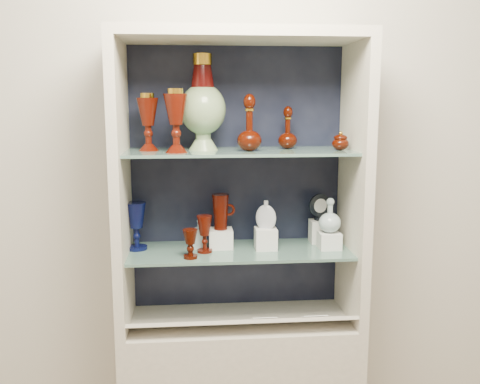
{
  "coord_description": "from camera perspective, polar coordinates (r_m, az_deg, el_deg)",
  "views": [
    {
      "loc": [
        -0.19,
        -0.62,
        1.68
      ],
      "look_at": [
        0.0,
        1.53,
        1.3
      ],
      "focal_mm": 40.0,
      "sensor_mm": 36.0,
      "label": 1
    }
  ],
  "objects": [
    {
      "name": "wall_back",
      "position": [
        2.39,
        -0.47,
        3.26
      ],
      "size": [
        3.5,
        0.02,
        2.8
      ],
      "primitive_type": "cube",
      "color": "beige",
      "rests_on": "ground"
    },
    {
      "name": "cabinet_back_panel",
      "position": [
        2.37,
        -0.41,
        1.38
      ],
      "size": [
        0.98,
        0.02,
        1.15
      ],
      "primitive_type": "cube",
      "color": "black",
      "rests_on": "cabinet_base"
    },
    {
      "name": "cabinet_side_left",
      "position": [
        2.2,
        -12.57,
        0.45
      ],
      "size": [
        0.04,
        0.4,
        1.15
      ],
      "primitive_type": "cube",
      "color": "beige",
      "rests_on": "cabinet_base"
    },
    {
      "name": "cabinet_side_right",
      "position": [
        2.28,
        12.1,
        0.81
      ],
      "size": [
        0.04,
        0.4,
        1.15
      ],
      "primitive_type": "cube",
      "color": "beige",
      "rests_on": "cabinet_base"
    },
    {
      "name": "cabinet_top_cap",
      "position": [
        2.17,
        0.0,
        16.33
      ],
      "size": [
        1.0,
        0.4,
        0.04
      ],
      "primitive_type": "cube",
      "color": "beige",
      "rests_on": "cabinet_side_left"
    },
    {
      "name": "shelf_lower",
      "position": [
        2.27,
        -0.05,
        -6.29
      ],
      "size": [
        0.92,
        0.34,
        0.01
      ],
      "primitive_type": "cube",
      "color": "slate",
      "rests_on": "cabinet_side_left"
    },
    {
      "name": "shelf_upper",
      "position": [
        2.19,
        -0.05,
        4.32
      ],
      "size": [
        0.92,
        0.34,
        0.01
      ],
      "primitive_type": "cube",
      "color": "slate",
      "rests_on": "cabinet_side_left"
    },
    {
      "name": "label_ledge",
      "position": [
        2.24,
        0.26,
        -13.73
      ],
      "size": [
        0.92,
        0.17,
        0.09
      ],
      "primitive_type": "cube",
      "rotation": [
        -0.44,
        0.0,
        0.0
      ],
      "color": "beige",
      "rests_on": "cabinet_base"
    },
    {
      "name": "label_card_0",
      "position": [
        2.24,
        2.58,
        -13.29
      ],
      "size": [
        0.1,
        0.06,
        0.03
      ],
      "primitive_type": "cube",
      "rotation": [
        -0.44,
        0.0,
        0.0
      ],
      "color": "white",
      "rests_on": "label_ledge"
    },
    {
      "name": "label_card_1",
      "position": [
        2.28,
        7.92,
        -12.99
      ],
      "size": [
        0.1,
        0.06,
        0.03
      ],
      "primitive_type": "cube",
      "rotation": [
        -0.44,
        0.0,
        0.0
      ],
      "color": "white",
      "rests_on": "label_ledge"
    },
    {
      "name": "pedestal_lamp_left",
      "position": [
        2.19,
        -9.78,
        7.36
      ],
      "size": [
        0.11,
        0.11,
        0.23
      ],
      "primitive_type": null,
      "rotation": [
        0.0,
        0.0,
        -0.28
      ],
      "color": "#4C1106",
      "rests_on": "shelf_upper"
    },
    {
      "name": "pedestal_lamp_right",
      "position": [
        2.1,
        -6.85,
        7.55
      ],
      "size": [
        0.1,
        0.1,
        0.25
      ],
      "primitive_type": null,
      "rotation": [
        0.0,
        0.0,
        0.02
      ],
      "color": "#4C1106",
      "rests_on": "shelf_upper"
    },
    {
      "name": "enamel_urn",
      "position": [
        2.2,
        -3.99,
        9.51
      ],
      "size": [
        0.21,
        0.21,
        0.39
      ],
      "primitive_type": null,
      "rotation": [
        0.0,
        0.0,
        0.13
      ],
      "color": "#104926",
      "rests_on": "shelf_upper"
    },
    {
      "name": "ruby_decanter_a",
      "position": [
        2.14,
        1.01,
        7.77
      ],
      "size": [
        0.13,
        0.13,
        0.25
      ],
      "primitive_type": null,
      "rotation": [
        0.0,
        0.0,
        -0.33
      ],
      "color": "#3E0C01",
      "rests_on": "shelf_upper"
    },
    {
      "name": "ruby_decanter_b",
      "position": [
        2.26,
        5.11,
        7.0
      ],
      "size": [
        0.08,
        0.08,
        0.19
      ],
      "primitive_type": null,
      "rotation": [
        0.0,
        0.0,
        0.05
      ],
      "color": "#3E0C01",
      "rests_on": "shelf_upper"
    },
    {
      "name": "lidded_bowl",
      "position": [
        2.22,
        10.67,
        5.42
      ],
      "size": [
        0.09,
        0.09,
        0.08
      ],
      "primitive_type": null,
      "rotation": [
        0.0,
        0.0,
        -0.38
      ],
      "color": "#3E0C01",
      "rests_on": "shelf_upper"
    },
    {
      "name": "cobalt_goblet",
      "position": [
        2.29,
        -10.99,
        -3.59
      ],
      "size": [
        0.11,
        0.11,
        0.2
      ],
      "primitive_type": null,
      "rotation": [
        0.0,
        0.0,
        -0.33
      ],
      "color": "#090E3C",
      "rests_on": "shelf_lower"
    },
    {
      "name": "ruby_goblet_tall",
      "position": [
        2.21,
        -3.8,
        -4.5
      ],
      "size": [
        0.08,
        0.08,
        0.15
      ],
      "primitive_type": null,
      "rotation": [
        0.0,
        0.0,
        0.39
      ],
      "color": "#4C1106",
      "rests_on": "shelf_lower"
    },
    {
      "name": "ruby_goblet_small",
      "position": [
        2.14,
        -5.32,
        -5.54
      ],
      "size": [
        0.07,
        0.07,
        0.12
      ],
      "primitive_type": null,
      "rotation": [
        0.0,
        0.0,
        -0.29
      ],
      "color": "#3E0C01",
      "rests_on": "shelf_lower"
    },
    {
      "name": "riser_ruby_pitcher",
      "position": [
        2.29,
        -2.07,
        -4.97
      ],
      "size": [
        0.1,
        0.1,
        0.08
      ],
      "primitive_type": "cube",
      "color": "silver",
      "rests_on": "shelf_lower"
    },
    {
      "name": "ruby_pitcher",
      "position": [
        2.26,
        -2.09,
        -2.14
      ],
      "size": [
        0.12,
        0.08,
        0.15
      ],
      "primitive_type": null,
      "rotation": [
        0.0,
        0.0,
        0.06
      ],
      "color": "#4C1106",
      "rests_on": "riser_ruby_pitcher"
    },
    {
      "name": "clear_square_bottle",
      "position": [
        2.27,
        -4.3,
        -4.43
      ],
      "size": [
        0.06,
        0.06,
        0.13
      ],
      "primitive_type": null,
      "rotation": [
        0.0,
        0.0,
        -0.43
      ],
      "color": "#A3BABF",
      "rests_on": "shelf_lower"
    },
    {
      "name": "riser_flat_flask",
      "position": [
        2.27,
        2.76,
        -4.98
      ],
      "size": [
        0.09,
        0.09,
        0.09
      ],
      "primitive_type": "cube",
      "color": "silver",
      "rests_on": "shelf_lower"
    },
    {
      "name": "flat_flask",
      "position": [
        2.24,
        2.78,
        -2.35
      ],
      "size": [
        0.09,
        0.06,
        0.12
      ],
      "primitive_type": null,
      "rotation": [
        0.0,
        0.0,
        -0.36
      ],
      "color": "#B5BBC8",
      "rests_on": "riser_flat_flask"
    },
    {
      "name": "riser_clear_round_decanter",
      "position": [
        2.31,
        9.5,
        -5.11
      ],
      "size": [
        0.09,
        0.09,
        0.07
      ],
      "primitive_type": "cube",
      "color": "silver",
      "rests_on": "shelf_lower"
    },
    {
      "name": "clear_round_decanter",
      "position": [
        2.28,
        9.58,
        -2.55
      ],
      "size": [
        0.12,
        0.12,
        0.14
      ],
      "primitive_type": null,
      "rotation": [
        0.0,
        0.0,
        0.33
      ],
      "color": "#A3BABF",
      "rests_on": "riser_clear_round_decanter"
    },
    {
      "name": "riser_cameo_medallion",
      "position": [
        2.39,
        8.43,
        -4.16
      ],
      "size": [
        0.08,
        0.08,
        0.1
      ],
      "primitive_type": "cube",
      "color": "silver",
      "rests_on": "shelf_lower"
    },
    {
      "name": "cameo_medallion",
      "position": [
        2.37,
        8.5,
        -1.56
      ],
      "size": [
        0.11,
        0.07,
        0.12
      ],
      "primitive_type": null,
      "rotation": [
        0.0,
        0.0,
        0.3
      ],
      "color": "black",
      "rests_on": "riser_cameo_medallion"
    }
  ]
}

